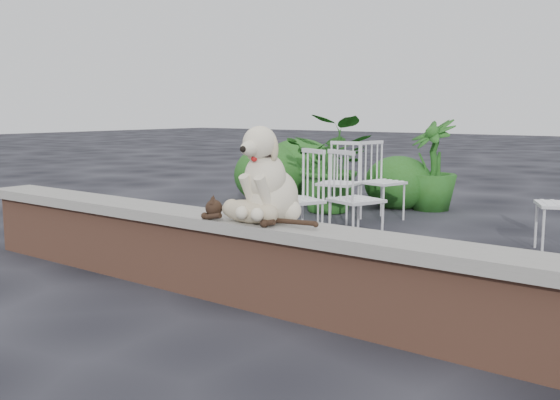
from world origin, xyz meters
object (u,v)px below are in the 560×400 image
Objects in this scene: chair_a at (339,182)px; potted_plant_b at (432,165)px; chair_c at (356,198)px; chair_e at (383,181)px; chair_b at (296,199)px; dog at (272,173)px; potted_plant_a at (333,164)px; cat at (249,210)px.

potted_plant_b is (0.50, 1.49, 0.13)m from chair_a.
chair_c is at bearing -81.77° from potted_plant_b.
chair_a is (-0.36, -0.42, 0.00)m from chair_e.
potted_plant_b reaches higher than chair_e.
chair_e is at bearing 114.99° from chair_b.
dog is 0.69× the size of chair_a.
chair_a is (-0.43, 1.44, 0.00)m from chair_b.
chair_a is at bearing 112.41° from dog.
chair_e is at bearing 104.43° from dog.
potted_plant_b is (0.94, 0.93, -0.03)m from potted_plant_a.
chair_a is (-1.30, 3.17, -0.20)m from cat.
chair_c is (-0.43, 2.11, -0.20)m from cat.
dog is 0.52× the size of potted_plant_a.
potted_plant_b is at bearing 98.90° from dog.
chair_b is 2.93m from potted_plant_b.
chair_b is (-0.87, 1.73, -0.20)m from cat.
potted_plant_a reaches higher than potted_plant_b.
cat is 1.07× the size of chair_c.
chair_e is 0.55m from chair_a.
dog is at bearing 59.76° from cat.
chair_b is at bearing -163.75° from chair_e.
chair_c is 0.75× the size of potted_plant_a.
dog is 0.29m from cat.
cat is 1.07× the size of chair_b.
potted_plant_a reaches higher than chair_e.
cat is 0.85× the size of potted_plant_b.
cat is at bearing 121.48° from chair_c.
chair_b is at bearing -91.38° from potted_plant_b.
chair_b is 2.18m from potted_plant_a.
potted_plant_b is at bearing 111.36° from chair_b.
cat is (-0.08, -0.15, -0.24)m from dog.
chair_c is 1.37m from chair_a.
chair_c is 1.00× the size of chair_a.
potted_plant_a is (-0.79, 0.14, 0.16)m from chair_e.
chair_c is at bearing -146.95° from chair_e.
potted_plant_a is 1.32m from potted_plant_b.
chair_b and chair_c have the same top height.
chair_b and chair_e have the same top height.
chair_b is 1.00× the size of chair_c.
cat is 1.95m from chair_b.
chair_b is at bearing 118.87° from dog.
dog is 4.60m from potted_plant_b.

